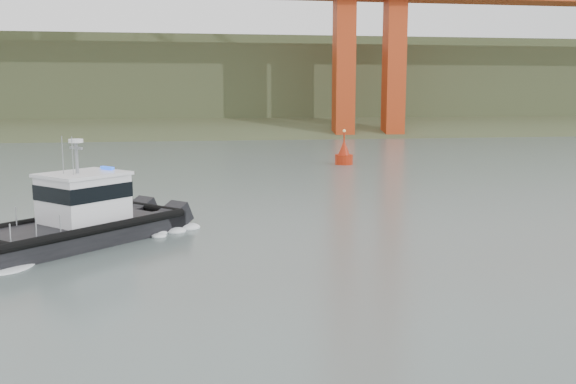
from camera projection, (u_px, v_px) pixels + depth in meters
name	position (u px, v px, depth m)	size (l,w,h in m)	color
ground	(359.00, 281.00, 23.85)	(400.00, 400.00, 0.00)	#53635F
headlands	(212.00, 92.00, 145.21)	(500.00, 105.36, 27.12)	#404D2C
patrol_boat	(79.00, 216.00, 29.73)	(9.98, 9.89, 5.00)	black
nav_buoy	(344.00, 155.00, 62.22)	(1.72, 1.72, 3.59)	#A9230B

